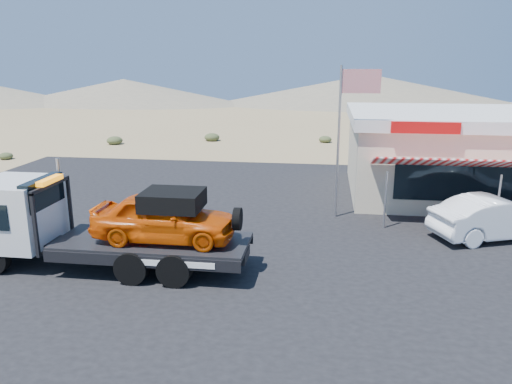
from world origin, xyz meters
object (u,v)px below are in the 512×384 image
(white_sedan, at_px, (496,218))
(tow_truck, at_px, (103,221))
(flagpole, at_px, (345,125))
(jerky_store, at_px, (461,153))

(white_sedan, bearing_deg, tow_truck, 87.71)
(tow_truck, height_order, flagpole, flagpole)
(tow_truck, height_order, white_sedan, tow_truck)
(tow_truck, bearing_deg, jerky_store, 39.51)
(jerky_store, bearing_deg, flagpole, -141.21)
(tow_truck, xyz_separation_m, jerky_store, (12.87, 10.61, 0.50))
(flagpole, bearing_deg, tow_truck, -139.95)
(tow_truck, relative_size, white_sedan, 1.78)
(tow_truck, relative_size, flagpole, 1.38)
(white_sedan, xyz_separation_m, jerky_store, (0.19, 6.25, 1.21))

